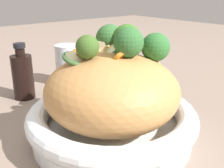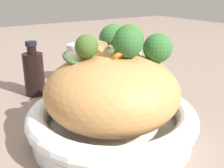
# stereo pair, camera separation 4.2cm
# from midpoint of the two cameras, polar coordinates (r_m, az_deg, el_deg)

# --- Properties ---
(ground_plane) EXTENTS (3.00, 3.00, 0.00)m
(ground_plane) POSITION_cam_midpoint_polar(r_m,az_deg,el_deg) (0.46, 2.66, -11.26)
(ground_plane) COLOR #7F6D5F
(serving_bowl) EXTENTS (0.28, 0.28, 0.06)m
(serving_bowl) POSITION_cam_midpoint_polar(r_m,az_deg,el_deg) (0.45, 2.72, -8.00)
(serving_bowl) COLOR white
(serving_bowl) RESTS_ON ground_plane
(noodle_heap) EXTENTS (0.21, 0.21, 0.13)m
(noodle_heap) POSITION_cam_midpoint_polar(r_m,az_deg,el_deg) (0.43, 2.84, -1.53)
(noodle_heap) COLOR #B98248
(noodle_heap) RESTS_ON serving_bowl
(broccoli_florets) EXTENTS (0.16, 0.13, 0.07)m
(broccoli_florets) POSITION_cam_midpoint_polar(r_m,az_deg,el_deg) (0.43, 6.13, 8.63)
(broccoli_florets) COLOR #9EB76E
(broccoli_florets) RESTS_ON serving_bowl
(carrot_coins) EXTENTS (0.10, 0.11, 0.04)m
(carrot_coins) POSITION_cam_midpoint_polar(r_m,az_deg,el_deg) (0.43, -0.16, 6.30)
(carrot_coins) COLOR orange
(carrot_coins) RESTS_ON serving_bowl
(zucchini_slices) EXTENTS (0.16, 0.06, 0.04)m
(zucchini_slices) POSITION_cam_midpoint_polar(r_m,az_deg,el_deg) (0.44, 1.26, 6.32)
(zucchini_slices) COLOR beige
(zucchini_slices) RESTS_ON serving_bowl
(chicken_chunks) EXTENTS (0.05, 0.08, 0.04)m
(chicken_chunks) POSITION_cam_midpoint_polar(r_m,az_deg,el_deg) (0.47, 0.43, 7.08)
(chicken_chunks) COLOR #CAB38F
(chicken_chunks) RESTS_ON serving_bowl
(soy_sauce_bottle) EXTENTS (0.05, 0.05, 0.13)m
(soy_sauce_bottle) POSITION_cam_midpoint_polar(r_m,az_deg,el_deg) (0.64, -14.47, 2.31)
(soy_sauce_bottle) COLOR black
(soy_sauce_bottle) RESTS_ON ground_plane
(drinking_glass) EXTENTS (0.06, 0.06, 0.10)m
(drinking_glass) POSITION_cam_midpoint_polar(r_m,az_deg,el_deg) (0.70, -5.12, 4.32)
(drinking_glass) COLOR silver
(drinking_glass) RESTS_ON ground_plane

